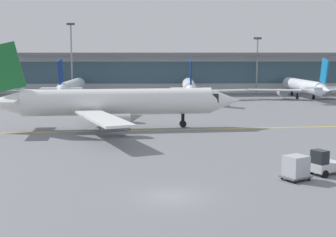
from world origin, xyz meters
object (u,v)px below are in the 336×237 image
(cargo_dolly_lead, at_px, (296,167))
(apron_light_mast_1, at_px, (72,56))
(apron_light_mast_2, at_px, (257,63))
(gate_airplane_2, at_px, (71,87))
(gate_airplane_3, at_px, (189,87))
(taxiing_regional_jet, at_px, (115,103))
(baggage_tug, at_px, (324,164))
(gate_airplane_4, at_px, (304,86))

(cargo_dolly_lead, height_order, apron_light_mast_1, apron_light_mast_1)
(cargo_dolly_lead, relative_size, apron_light_mast_2, 0.20)
(gate_airplane_2, height_order, apron_light_mast_2, apron_light_mast_2)
(gate_airplane_2, distance_m, apron_light_mast_2, 42.89)
(gate_airplane_2, bearing_deg, gate_airplane_3, -91.08)
(gate_airplane_3, distance_m, apron_light_mast_2, 21.23)
(taxiing_regional_jet, relative_size, cargo_dolly_lead, 12.94)
(baggage_tug, height_order, cargo_dolly_lead, baggage_tug)
(taxiing_regional_jet, bearing_deg, apron_light_mast_1, 99.88)
(gate_airplane_2, bearing_deg, taxiing_regional_jet, -161.86)
(gate_airplane_4, bearing_deg, gate_airplane_2, 86.51)
(gate_airplane_4, relative_size, cargo_dolly_lead, 10.02)
(gate_airplane_2, xyz_separation_m, apron_light_mast_2, (41.05, 11.53, 4.63))
(gate_airplane_3, xyz_separation_m, apron_light_mast_2, (16.59, 12.42, 4.63))
(apron_light_mast_1, bearing_deg, apron_light_mast_2, 2.68)
(gate_airplane_2, relative_size, gate_airplane_4, 1.00)
(baggage_tug, bearing_deg, taxiing_regional_jet, 97.16)
(taxiing_regional_jet, height_order, apron_light_mast_2, apron_light_mast_2)
(cargo_dolly_lead, bearing_deg, apron_light_mast_2, 50.37)
(apron_light_mast_2, bearing_deg, gate_airplane_3, -143.19)
(baggage_tug, height_order, apron_light_mast_2, apron_light_mast_2)
(baggage_tug, relative_size, apron_light_mast_1, 0.18)
(taxiing_regional_jet, bearing_deg, gate_airplane_2, 101.63)
(taxiing_regional_jet, relative_size, baggage_tug, 11.48)
(gate_airplane_2, height_order, apron_light_mast_1, apron_light_mast_1)
(taxiing_regional_jet, xyz_separation_m, cargo_dolly_lead, (16.14, -26.39, -2.31))
(gate_airplane_4, bearing_deg, baggage_tug, 160.76)
(apron_light_mast_2, bearing_deg, gate_airplane_4, -55.92)
(apron_light_mast_1, relative_size, apron_light_mast_2, 1.23)
(baggage_tug, height_order, apron_light_mast_1, apron_light_mast_1)
(baggage_tug, relative_size, cargo_dolly_lead, 1.13)
(gate_airplane_2, xyz_separation_m, baggage_tug, (30.96, -63.87, -1.71))
(gate_airplane_3, xyz_separation_m, apron_light_mast_1, (-25.79, 10.43, 6.18))
(gate_airplane_3, relative_size, cargo_dolly_lead, 10.01)
(gate_airplane_3, relative_size, gate_airplane_4, 1.00)
(gate_airplane_4, height_order, taxiing_regional_jet, taxiing_regional_jet)
(baggage_tug, xyz_separation_m, apron_light_mast_2, (10.09, 75.40, 6.34))
(gate_airplane_3, height_order, apron_light_mast_1, apron_light_mast_1)
(gate_airplane_2, relative_size, baggage_tug, 8.87)
(gate_airplane_3, bearing_deg, gate_airplane_4, -84.82)
(gate_airplane_3, relative_size, baggage_tug, 8.89)
(baggage_tug, distance_m, cargo_dolly_lead, 3.19)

